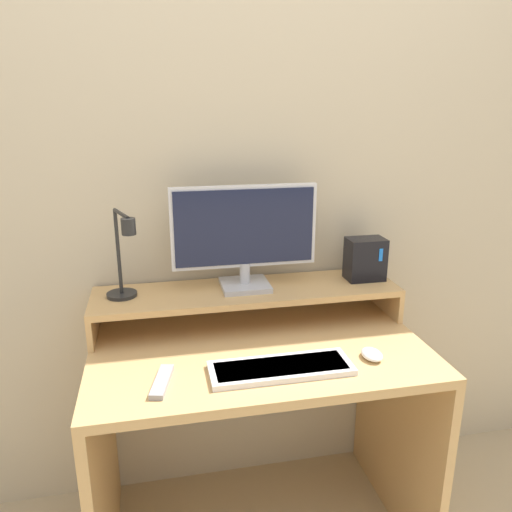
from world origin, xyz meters
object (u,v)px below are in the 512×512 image
Objects in this scene: remote_control at (162,382)px; desk_lamp at (123,261)px; monitor at (244,234)px; mouse at (372,354)px; keyboard at (281,368)px; router_dock at (365,259)px.

desk_lamp is at bearing 106.64° from remote_control.
mouse is (0.33, -0.36, -0.31)m from monitor.
keyboard is at bearing -36.92° from desk_lamp.
remote_control is (-0.63, -0.02, -0.01)m from mouse.
router_dock is 0.59m from keyboard.
monitor is 0.49m from keyboard.
router_dock is 0.37× the size of keyboard.
mouse is at bearing -23.21° from desk_lamp.
keyboard is (0.03, -0.38, -0.31)m from monitor.
remote_control is (-0.34, -0.00, -0.00)m from keyboard.
keyboard is at bearing 0.01° from remote_control.
remote_control is at bearing -73.36° from desk_lamp.
remote_control is (-0.75, -0.37, -0.19)m from router_dock.
router_dock is (0.45, -0.01, -0.12)m from monitor.
desk_lamp is 1.81× the size of remote_control.
router_dock is at bearing 42.08° from keyboard.
monitor reaches higher than router_dock.
router_dock is 0.42m from mouse.
keyboard is 0.34m from remote_control.
desk_lamp is 3.53× the size of mouse.
monitor is 0.57m from mouse.
desk_lamp is at bearing 156.79° from mouse.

